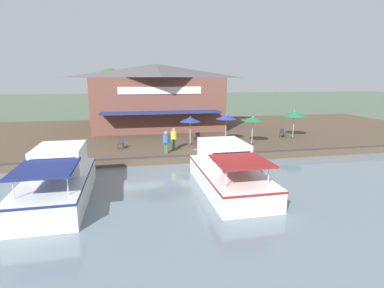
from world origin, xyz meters
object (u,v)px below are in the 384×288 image
waterfront_restaurant (157,96)px  patio_umbrella_mid_patio_left (294,114)px  patio_umbrella_far_corner (226,117)px  tree_behind_restaurant (109,88)px  patio_umbrella_by_entrance (190,120)px  person_at_quay_edge (166,140)px  cafe_chair_facing_river (121,143)px  patio_umbrella_back_row (253,119)px  motorboat_mid_row (60,178)px  motorboat_outer_channel (225,169)px  cafe_chair_back_row_seat (282,133)px  mooring_post (199,148)px  person_mid_patio (174,136)px  cafe_chair_under_first_umbrella (198,137)px

waterfront_restaurant → patio_umbrella_mid_patio_left: bearing=55.2°
patio_umbrella_far_corner → tree_behind_restaurant: bearing=-142.4°
patio_umbrella_by_entrance → tree_behind_restaurant: tree_behind_restaurant is taller
person_at_quay_edge → cafe_chair_facing_river: bearing=-122.6°
patio_umbrella_back_row → patio_umbrella_mid_patio_left: bearing=113.9°
patio_umbrella_far_corner → motorboat_mid_row: bearing=-52.3°
patio_umbrella_far_corner → motorboat_outer_channel: patio_umbrella_far_corner is taller
waterfront_restaurant → patio_umbrella_by_entrance: 10.13m
patio_umbrella_back_row → cafe_chair_back_row_seat: bearing=119.8°
mooring_post → patio_umbrella_back_row: bearing=116.9°
patio_umbrella_far_corner → cafe_chair_back_row_seat: 6.23m
tree_behind_restaurant → person_mid_patio: bearing=20.1°
person_at_quay_edge → motorboat_outer_channel: (5.89, 2.80, -0.71)m
waterfront_restaurant → mooring_post: size_ratio=14.49×
cafe_chair_back_row_seat → person_at_quay_edge: 12.37m
waterfront_restaurant → patio_umbrella_mid_patio_left: 15.11m
patio_umbrella_by_entrance → patio_umbrella_mid_patio_left: (-1.23, 10.35, 0.13)m
cafe_chair_back_row_seat → cafe_chair_facing_river: bearing=-82.7°
patio_umbrella_mid_patio_left → cafe_chair_back_row_seat: (-0.05, -1.09, -1.80)m
patio_umbrella_mid_patio_left → patio_umbrella_back_row: (2.27, -5.13, -0.07)m
patio_umbrella_back_row → cafe_chair_under_first_umbrella: 5.00m
patio_umbrella_far_corner → patio_umbrella_mid_patio_left: (-0.77, 7.01, 0.06)m
cafe_chair_under_first_umbrella → mooring_post: 4.59m
patio_umbrella_back_row → tree_behind_restaurant: (-15.69, -12.82, 2.20)m
person_mid_patio → waterfront_restaurant: bearing=-178.2°
patio_umbrella_by_entrance → tree_behind_restaurant: bearing=-152.6°
patio_umbrella_mid_patio_left → motorboat_outer_channel: patio_umbrella_mid_patio_left is taller
patio_umbrella_back_row → motorboat_outer_channel: (7.71, -4.81, -1.85)m
motorboat_mid_row → tree_behind_restaurant: bearing=177.5°
patio_umbrella_back_row → motorboat_mid_row: bearing=-60.8°
waterfront_restaurant → patio_umbrella_far_corner: (9.35, 5.34, -1.41)m
cafe_chair_under_first_umbrella → mooring_post: (4.49, -0.95, 0.03)m
patio_umbrella_by_entrance → person_at_quay_edge: size_ratio=1.41×
patio_umbrella_by_entrance → patio_umbrella_back_row: size_ratio=0.99×
motorboat_outer_channel → person_mid_patio: bearing=-163.9°
patio_umbrella_far_corner → motorboat_mid_row: 15.21m
patio_umbrella_by_entrance → cafe_chair_facing_river: bearing=-83.6°
motorboat_mid_row → cafe_chair_back_row_seat: bearing=119.3°
patio_umbrella_mid_patio_left → mooring_post: 11.66m
patio_umbrella_by_entrance → patio_umbrella_far_corner: bearing=97.9°
cafe_chair_under_first_umbrella → patio_umbrella_by_entrance: bearing=-49.6°
motorboat_outer_channel → tree_behind_restaurant: (-23.39, -8.01, 4.05)m
waterfront_restaurant → patio_umbrella_back_row: (10.86, 7.23, -1.42)m
cafe_chair_under_first_umbrella → tree_behind_restaurant: bearing=-148.6°
motorboat_outer_channel → patio_umbrella_far_corner: bearing=162.4°
mooring_post → waterfront_restaurant: bearing=-171.8°
motorboat_outer_channel → waterfront_restaurant: bearing=-172.6°
patio_umbrella_back_row → person_mid_patio: patio_umbrella_back_row is taller
patio_umbrella_mid_patio_left → mooring_post: patio_umbrella_mid_patio_left is taller
tree_behind_restaurant → patio_umbrella_by_entrance: bearing=27.4°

